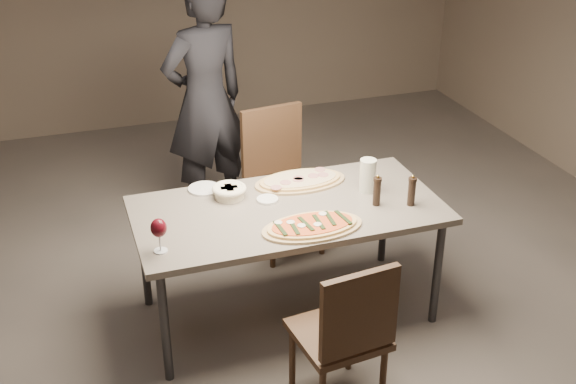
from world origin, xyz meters
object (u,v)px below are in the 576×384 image
object	(u,v)px
dining_table	(288,216)
bread_basket	(229,191)
carafe	(368,176)
chair_far	(279,172)
pepper_mill_left	(412,191)
diner	(205,101)
zucchini_pizza	(312,226)
chair_near	(347,330)
ham_pizza	(300,181)

from	to	relation	value
dining_table	bread_basket	distance (m)	0.39
dining_table	carafe	world-z (taller)	carafe
bread_basket	chair_far	bearing A→B (deg)	50.12
pepper_mill_left	dining_table	bearing A→B (deg)	163.71
dining_table	diner	size ratio (longest dim) A/B	0.97
zucchini_pizza	chair_near	xyz separation A→B (m)	(-0.04, -0.61, -0.26)
zucchini_pizza	chair_near	distance (m)	0.66
carafe	chair_near	distance (m)	1.12
carafe	zucchini_pizza	bearing A→B (deg)	-145.76
dining_table	carafe	size ratio (longest dim) A/B	8.64
dining_table	chair_far	xyz separation A→B (m)	(0.22, 0.84, -0.13)
dining_table	ham_pizza	bearing A→B (deg)	57.99
dining_table	chair_far	size ratio (longest dim) A/B	1.78
ham_pizza	bread_basket	bearing A→B (deg)	-167.35
chair_near	pepper_mill_left	bearing A→B (deg)	38.81
ham_pizza	dining_table	bearing A→B (deg)	-115.40
zucchini_pizza	carafe	size ratio (longest dim) A/B	2.78
carafe	chair_far	distance (m)	0.90
carafe	diner	size ratio (longest dim) A/B	0.11
dining_table	chair_near	size ratio (longest dim) A/B	1.98
zucchini_pizza	chair_far	xyz separation A→B (m)	(0.17, 1.12, -0.20)
bread_basket	chair_near	xyz separation A→B (m)	(0.30, -1.12, -0.29)
pepper_mill_left	chair_far	size ratio (longest dim) A/B	0.19
chair_far	dining_table	bearing A→B (deg)	67.45
zucchini_pizza	chair_far	world-z (taller)	chair_far
bread_basket	pepper_mill_left	xyz separation A→B (m)	(0.99, -0.43, 0.05)
ham_pizza	diner	xyz separation A→B (m)	(-0.33, 1.17, 0.16)
carafe	bread_basket	bearing A→B (deg)	167.33
ham_pizza	chair_far	bearing A→B (deg)	92.11
zucchini_pizza	pepper_mill_left	xyz separation A→B (m)	(0.65, 0.08, 0.08)
ham_pizza	diner	size ratio (longest dim) A/B	0.31
carafe	chair_near	size ratio (longest dim) A/B	0.23
ham_pizza	chair_near	world-z (taller)	chair_near
chair_near	carafe	bearing A→B (deg)	54.88
dining_table	zucchini_pizza	xyz separation A→B (m)	(0.05, -0.28, 0.07)
pepper_mill_left	chair_near	world-z (taller)	pepper_mill_left
chair_near	chair_far	xyz separation A→B (m)	(0.21, 1.73, 0.06)
ham_pizza	diner	distance (m)	1.22
ham_pizza	chair_far	world-z (taller)	chair_far
ham_pizza	chair_far	size ratio (longest dim) A/B	0.58
chair_near	dining_table	bearing A→B (deg)	84.32
zucchini_pizza	diner	size ratio (longest dim) A/B	0.31
ham_pizza	pepper_mill_left	distance (m)	0.71
bread_basket	chair_near	bearing A→B (deg)	-74.85
zucchini_pizza	carafe	world-z (taller)	carafe
carafe	diner	bearing A→B (deg)	116.05
pepper_mill_left	diner	xyz separation A→B (m)	(-0.85, 1.65, 0.09)
carafe	chair_far	xyz separation A→B (m)	(-0.31, 0.80, -0.29)
dining_table	zucchini_pizza	distance (m)	0.29
dining_table	chair_far	bearing A→B (deg)	75.44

